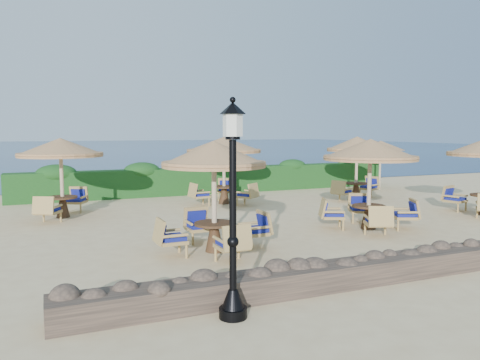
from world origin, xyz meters
The scene contains 11 objects.
ground centered at (0.00, 0.00, 0.00)m, with size 120.00×120.00×0.00m, color beige.
sea centered at (0.00, 70.00, 0.00)m, with size 160.00×160.00×0.00m, color #0C244E.
hedge centered at (0.00, 7.20, 0.60)m, with size 18.00×0.90×1.20m, color #133D15.
stone_wall centered at (0.00, -6.20, 0.22)m, with size 15.00×0.65×0.44m, color brown.
lamp_post centered at (-4.80, -6.80, 1.55)m, with size 0.44×0.44×3.31m.
extra_parasol centered at (7.80, 5.20, 2.17)m, with size 2.30×2.30×2.41m.
cafe_set_0 centered at (-3.73, -2.93, 1.73)m, with size 2.82×2.82×2.65m.
cafe_set_1 centered at (1.35, -2.20, 1.81)m, with size 2.84×2.84×2.65m.
cafe_set_3 centered at (-6.91, 3.23, 2.01)m, with size 2.77×2.82×2.65m.
cafe_set_4 centered at (-0.89, 3.93, 1.95)m, with size 2.96×2.96×2.65m.
cafe_set_5 centered at (4.70, 2.92, 1.95)m, with size 2.86×2.53×2.65m.
Camera 1 is at (-7.39, -13.29, 2.88)m, focal length 35.00 mm.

